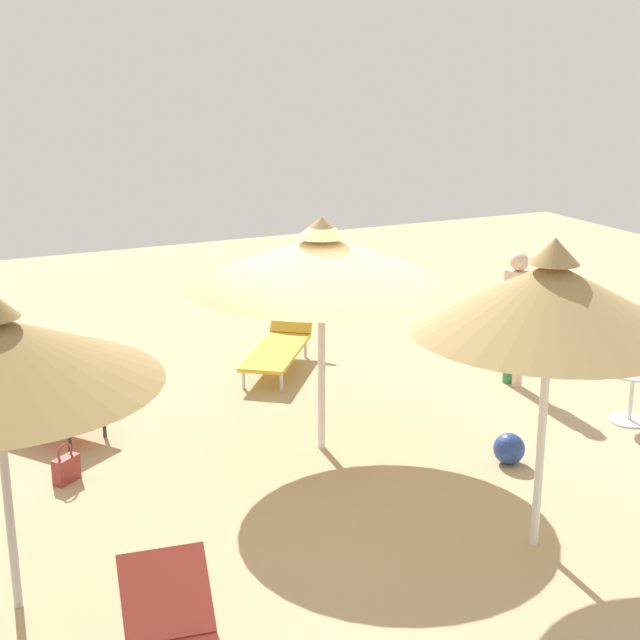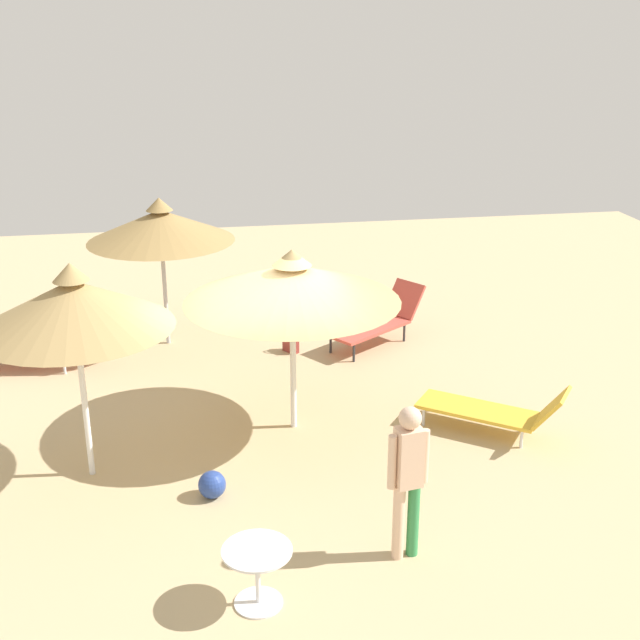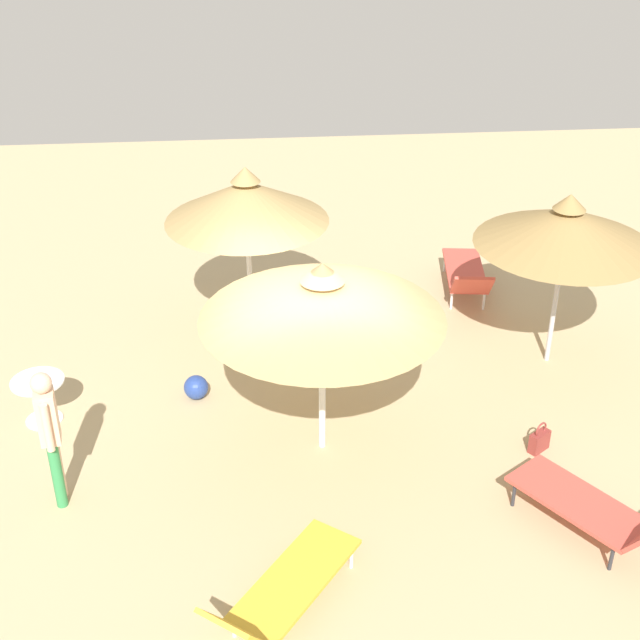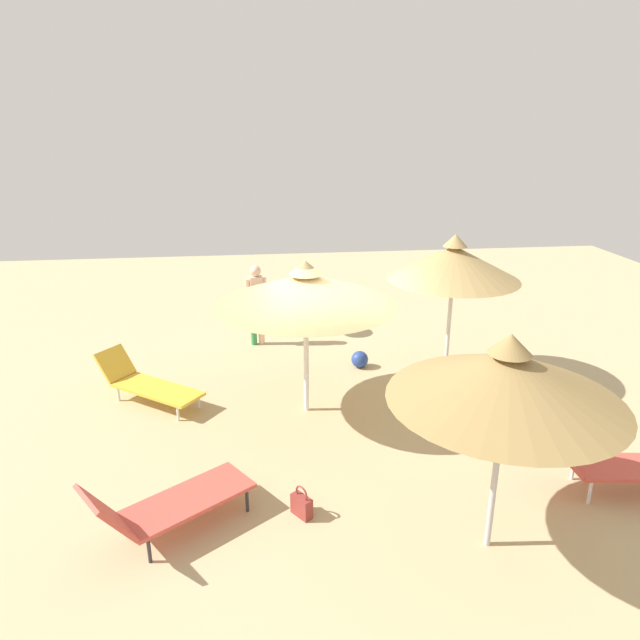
{
  "view_description": "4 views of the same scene",
  "coord_description": "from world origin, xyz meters",
  "px_view_note": "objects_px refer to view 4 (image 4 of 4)",
  "views": [
    {
      "loc": [
        8.21,
        -4.23,
        4.32
      ],
      "look_at": [
        -1.01,
        0.09,
        1.34
      ],
      "focal_mm": 52.68,
      "sensor_mm": 36.0,
      "label": 1
    },
    {
      "loc": [
        0.85,
        10.25,
        5.51
      ],
      "look_at": [
        -0.99,
        -0.53,
        1.44
      ],
      "focal_mm": 46.1,
      "sensor_mm": 36.0,
      "label": 2
    },
    {
      "loc": [
        -9.57,
        0.7,
        7.05
      ],
      "look_at": [
        -0.12,
        -0.12,
        1.62
      ],
      "focal_mm": 49.59,
      "sensor_mm": 36.0,
      "label": 3
    },
    {
      "loc": [
        -1.36,
        -8.77,
        4.68
      ],
      "look_at": [
        -0.28,
        0.13,
        1.53
      ],
      "focal_mm": 31.98,
      "sensor_mm": 36.0,
      "label": 4
    }
  ],
  "objects_px": {
    "side_table_round": "(328,315)",
    "handbag": "(302,505)",
    "parasol_umbrella_near_left": "(507,377)",
    "lounge_chair_back": "(166,504)",
    "beach_ball": "(360,359)",
    "parasol_umbrella_center": "(454,263)",
    "lounge_chair_near_right": "(146,383)",
    "parasol_umbrella_far_left": "(306,289)",
    "person_standing_far_right": "(256,299)",
    "lounge_chair_edge": "(615,463)"
  },
  "relations": [
    {
      "from": "lounge_chair_back",
      "to": "beach_ball",
      "type": "height_order",
      "value": "lounge_chair_back"
    },
    {
      "from": "parasol_umbrella_near_left",
      "to": "side_table_round",
      "type": "distance_m",
      "value": 7.44
    },
    {
      "from": "side_table_round",
      "to": "handbag",
      "type": "bearing_deg",
      "value": -100.61
    },
    {
      "from": "person_standing_far_right",
      "to": "lounge_chair_edge",
      "type": "bearing_deg",
      "value": -52.21
    },
    {
      "from": "parasol_umbrella_near_left",
      "to": "beach_ball",
      "type": "distance_m",
      "value": 5.56
    },
    {
      "from": "beach_ball",
      "to": "lounge_chair_edge",
      "type": "bearing_deg",
      "value": -59.6
    },
    {
      "from": "person_standing_far_right",
      "to": "handbag",
      "type": "height_order",
      "value": "person_standing_far_right"
    },
    {
      "from": "parasol_umbrella_far_left",
      "to": "beach_ball",
      "type": "distance_m",
      "value": 2.85
    },
    {
      "from": "parasol_umbrella_center",
      "to": "lounge_chair_near_right",
      "type": "distance_m",
      "value": 5.81
    },
    {
      "from": "parasol_umbrella_far_left",
      "to": "side_table_round",
      "type": "relative_size",
      "value": 4.21
    },
    {
      "from": "parasol_umbrella_near_left",
      "to": "beach_ball",
      "type": "relative_size",
      "value": 7.74
    },
    {
      "from": "parasol_umbrella_near_left",
      "to": "beach_ball",
      "type": "bearing_deg",
      "value": 95.98
    },
    {
      "from": "lounge_chair_edge",
      "to": "lounge_chair_back",
      "type": "bearing_deg",
      "value": -178.49
    },
    {
      "from": "lounge_chair_edge",
      "to": "beach_ball",
      "type": "bearing_deg",
      "value": 120.4
    },
    {
      "from": "side_table_round",
      "to": "beach_ball",
      "type": "xyz_separation_m",
      "value": [
        0.36,
        -2.02,
        -0.27
      ]
    },
    {
      "from": "lounge_chair_near_right",
      "to": "side_table_round",
      "type": "xyz_separation_m",
      "value": [
        3.62,
        3.01,
        0.09
      ]
    },
    {
      "from": "side_table_round",
      "to": "person_standing_far_right",
      "type": "bearing_deg",
      "value": -162.79
    },
    {
      "from": "lounge_chair_back",
      "to": "beach_ball",
      "type": "distance_m",
      "value": 5.54
    },
    {
      "from": "parasol_umbrella_center",
      "to": "handbag",
      "type": "xyz_separation_m",
      "value": [
        -3.05,
        -3.59,
        -2.15
      ]
    },
    {
      "from": "parasol_umbrella_far_left",
      "to": "handbag",
      "type": "height_order",
      "value": "parasol_umbrella_far_left"
    },
    {
      "from": "person_standing_far_right",
      "to": "side_table_round",
      "type": "distance_m",
      "value": 1.82
    },
    {
      "from": "parasol_umbrella_near_left",
      "to": "lounge_chair_back",
      "type": "distance_m",
      "value": 4.13
    },
    {
      "from": "lounge_chair_near_right",
      "to": "lounge_chair_edge",
      "type": "bearing_deg",
      "value": -27.45
    },
    {
      "from": "parasol_umbrella_far_left",
      "to": "beach_ball",
      "type": "xyz_separation_m",
      "value": [
        1.23,
        1.65,
        -1.98
      ]
    },
    {
      "from": "beach_ball",
      "to": "parasol_umbrella_center",
      "type": "bearing_deg",
      "value": -28.31
    },
    {
      "from": "parasol_umbrella_near_left",
      "to": "handbag",
      "type": "bearing_deg",
      "value": 159.75
    },
    {
      "from": "handbag",
      "to": "beach_ball",
      "type": "bearing_deg",
      "value": 70.41
    },
    {
      "from": "parasol_umbrella_center",
      "to": "parasol_umbrella_near_left",
      "type": "distance_m",
      "value": 4.47
    },
    {
      "from": "parasol_umbrella_center",
      "to": "beach_ball",
      "type": "xyz_separation_m",
      "value": [
        -1.49,
        0.8,
        -2.13
      ]
    },
    {
      "from": "lounge_chair_back",
      "to": "beach_ball",
      "type": "xyz_separation_m",
      "value": [
        3.17,
        4.54,
        -0.27
      ]
    },
    {
      "from": "lounge_chair_back",
      "to": "person_standing_far_right",
      "type": "height_order",
      "value": "person_standing_far_right"
    },
    {
      "from": "parasol_umbrella_center",
      "to": "lounge_chair_edge",
      "type": "height_order",
      "value": "parasol_umbrella_center"
    },
    {
      "from": "lounge_chair_back",
      "to": "parasol_umbrella_center",
      "type": "bearing_deg",
      "value": 38.75
    },
    {
      "from": "handbag",
      "to": "side_table_round",
      "type": "xyz_separation_m",
      "value": [
        1.2,
        6.41,
        0.29
      ]
    },
    {
      "from": "lounge_chair_edge",
      "to": "beach_ball",
      "type": "height_order",
      "value": "lounge_chair_edge"
    },
    {
      "from": "beach_ball",
      "to": "parasol_umbrella_near_left",
      "type": "bearing_deg",
      "value": -84.02
    },
    {
      "from": "handbag",
      "to": "side_table_round",
      "type": "height_order",
      "value": "side_table_round"
    },
    {
      "from": "parasol_umbrella_near_left",
      "to": "lounge_chair_back",
      "type": "bearing_deg",
      "value": 170.47
    },
    {
      "from": "parasol_umbrella_far_left",
      "to": "person_standing_far_right",
      "type": "height_order",
      "value": "parasol_umbrella_far_left"
    },
    {
      "from": "lounge_chair_near_right",
      "to": "handbag",
      "type": "bearing_deg",
      "value": -54.62
    },
    {
      "from": "lounge_chair_near_right",
      "to": "parasol_umbrella_near_left",
      "type": "bearing_deg",
      "value": -42.75
    },
    {
      "from": "parasol_umbrella_far_left",
      "to": "side_table_round",
      "type": "height_order",
      "value": "parasol_umbrella_far_left"
    },
    {
      "from": "parasol_umbrella_near_left",
      "to": "handbag",
      "type": "xyz_separation_m",
      "value": [
        -2.1,
        0.78,
        -2.0
      ]
    },
    {
      "from": "parasol_umbrella_near_left",
      "to": "person_standing_far_right",
      "type": "height_order",
      "value": "parasol_umbrella_near_left"
    },
    {
      "from": "parasol_umbrella_far_left",
      "to": "handbag",
      "type": "distance_m",
      "value": 3.41
    },
    {
      "from": "person_standing_far_right",
      "to": "handbag",
      "type": "xyz_separation_m",
      "value": [
        0.44,
        -5.9,
        -0.88
      ]
    },
    {
      "from": "lounge_chair_near_right",
      "to": "side_table_round",
      "type": "bearing_deg",
      "value": 39.75
    },
    {
      "from": "lounge_chair_back",
      "to": "lounge_chair_near_right",
      "type": "xyz_separation_m",
      "value": [
        -0.81,
        3.56,
        -0.08
      ]
    },
    {
      "from": "parasol_umbrella_near_left",
      "to": "side_table_round",
      "type": "relative_size",
      "value": 3.77
    },
    {
      "from": "lounge_chair_near_right",
      "to": "parasol_umbrella_center",
      "type": "bearing_deg",
      "value": 1.93
    }
  ]
}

